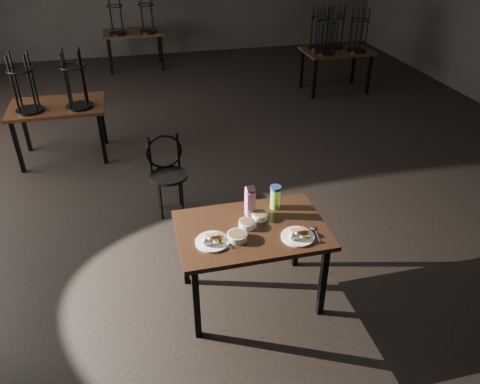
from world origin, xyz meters
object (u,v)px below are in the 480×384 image
object	(u,v)px
main_table	(252,236)
water_bottle	(275,197)
juice_carton	(250,202)
bentwood_chair	(167,169)

from	to	relation	value
main_table	water_bottle	bearing A→B (deg)	41.87
main_table	juice_carton	xyz separation A→B (m)	(0.03, 0.18, 0.21)
water_bottle	bentwood_chair	size ratio (longest dim) A/B	0.24
water_bottle	bentwood_chair	xyz separation A→B (m)	(-0.80, 1.34, -0.34)
main_table	juice_carton	bearing A→B (deg)	80.18
juice_carton	bentwood_chair	size ratio (longest dim) A/B	0.33
water_bottle	main_table	bearing A→B (deg)	-138.13
water_bottle	juice_carton	bearing A→B (deg)	-165.35
main_table	bentwood_chair	distance (m)	1.68
main_table	juice_carton	size ratio (longest dim) A/B	4.19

